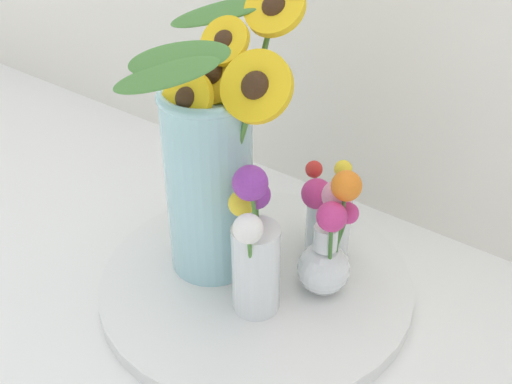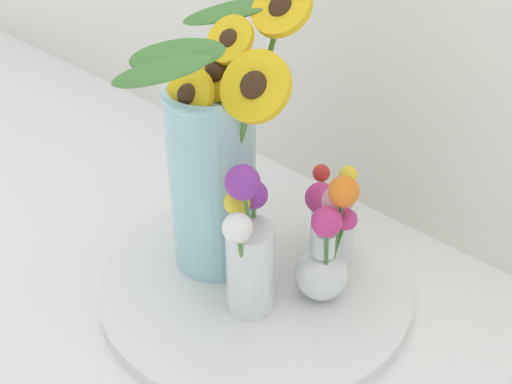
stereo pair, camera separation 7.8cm
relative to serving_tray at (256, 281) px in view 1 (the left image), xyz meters
The scene contains 6 objects.
ground_plane 0.10m from the serving_tray, 86.52° to the right, with size 6.00×6.00×0.00m, color white.
serving_tray is the anchor object (origin of this frame).
mason_jar_sunflowers 0.19m from the serving_tray, behind, with size 0.24×0.28×0.40m.
vase_small_center 0.12m from the serving_tray, 54.31° to the right, with size 0.08×0.10×0.22m.
vase_bulb_right 0.13m from the serving_tray, 21.22° to the left, with size 0.08×0.09×0.19m.
vase_small_back 0.14m from the serving_tray, 65.02° to the left, with size 0.08×0.08×0.16m.
Camera 1 is at (0.40, -0.42, 0.59)m, focal length 42.00 mm.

